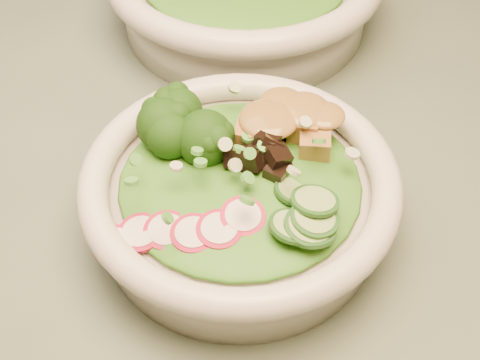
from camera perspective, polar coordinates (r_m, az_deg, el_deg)
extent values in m
cube|color=#536352|center=(0.62, 19.20, -0.55)|extent=(1.20, 0.80, 0.03)
cylinder|color=beige|center=(0.52, 0.00, -2.28)|extent=(0.21, 0.21, 0.05)
torus|color=beige|center=(0.50, 0.00, 0.01)|extent=(0.24, 0.24, 0.02)
cylinder|color=beige|center=(0.73, 0.40, 14.99)|extent=(0.25, 0.25, 0.06)
ellipsoid|color=#185F14|center=(0.49, 0.00, 0.08)|extent=(0.18, 0.18, 0.02)
ellipsoid|color=brown|center=(0.51, 3.86, 5.37)|extent=(0.06, 0.05, 0.01)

